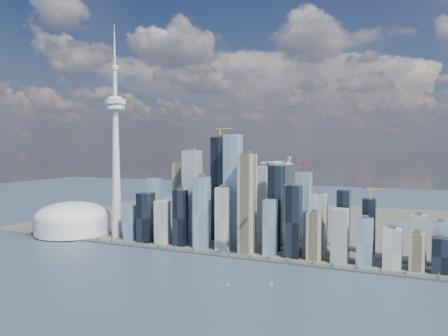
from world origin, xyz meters
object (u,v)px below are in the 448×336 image
at_px(dome_stadium, 73,220).
at_px(sailboat_west, 228,284).
at_px(airplane, 276,163).
at_px(sailboat_east, 272,283).
at_px(needle_tower, 116,148).

xyz_separation_m(dome_stadium, sailboat_west, (563.34, -232.67, -36.20)).
distance_m(airplane, sailboat_east, 218.58).
distance_m(needle_tower, sailboat_east, 579.75).
bearing_deg(sailboat_west, airplane, 77.86).
xyz_separation_m(needle_tower, sailboat_west, (423.34, -242.67, -232.60)).
bearing_deg(needle_tower, sailboat_west, -29.82).
relative_size(dome_stadium, sailboat_west, 19.84).
bearing_deg(airplane, sailboat_east, -67.40).
xyz_separation_m(needle_tower, dome_stadium, (-140.00, -10.00, -196.40)).
bearing_deg(sailboat_west, sailboat_east, 42.27).
xyz_separation_m(dome_stadium, airplane, (613.96, -124.44, 169.33)).
height_order(needle_tower, dome_stadium, needle_tower).
relative_size(sailboat_west, sailboat_east, 1.22).
bearing_deg(sailboat_east, dome_stadium, 164.50).
relative_size(airplane, sailboat_west, 7.12).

